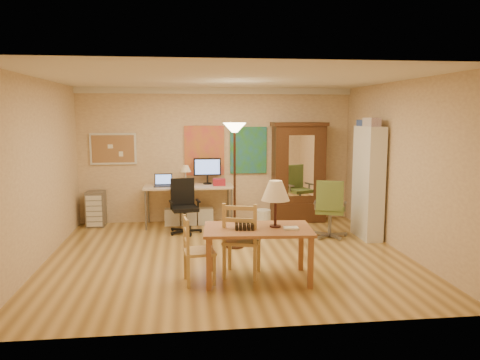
{
  "coord_description": "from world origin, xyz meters",
  "views": [
    {
      "loc": [
        -0.66,
        -6.99,
        2.17
      ],
      "look_at": [
        0.22,
        0.3,
        1.14
      ],
      "focal_mm": 35.0,
      "sensor_mm": 36.0,
      "label": 1
    }
  ],
  "objects": [
    {
      "name": "dining_table",
      "position": [
        0.37,
        -1.07,
        0.83
      ],
      "size": [
        1.46,
        0.95,
        1.32
      ],
      "color": "brown",
      "rests_on": "floor"
    },
    {
      "name": "ladder_chair_back",
      "position": [
        0.09,
        -0.93,
        0.48
      ],
      "size": [
        0.58,
        0.57,
        1.03
      ],
      "color": "tan",
      "rests_on": "floor"
    },
    {
      "name": "computer_desk",
      "position": [
        -0.55,
        2.16,
        0.48
      ],
      "size": [
        1.74,
        0.76,
        1.31
      ],
      "color": "beige",
      "rests_on": "floor"
    },
    {
      "name": "office_chair_green",
      "position": [
        1.89,
        0.86,
        0.28
      ],
      "size": [
        0.64,
        0.64,
        1.05
      ],
      "color": "slate",
      "rests_on": "floor"
    },
    {
      "name": "wastebin",
      "position": [
        0.8,
        1.59,
        0.19
      ],
      "size": [
        0.31,
        0.31,
        0.38
      ],
      "primitive_type": "cylinder",
      "color": "silver",
      "rests_on": "floor"
    },
    {
      "name": "armoire",
      "position": [
        1.64,
        2.24,
        0.88
      ],
      "size": [
        1.1,
        0.52,
        2.02
      ],
      "color": "#33180E",
      "rests_on": "floor"
    },
    {
      "name": "crown_molding",
      "position": [
        0.0,
        2.46,
        2.64
      ],
      "size": [
        5.5,
        0.08,
        0.12
      ],
      "primitive_type": "cube",
      "color": "white",
      "rests_on": "floor"
    },
    {
      "name": "office_chair_black",
      "position": [
        -0.67,
        1.53,
        0.27
      ],
      "size": [
        0.61,
        0.61,
        1.0
      ],
      "color": "black",
      "rests_on": "floor"
    },
    {
      "name": "art_panel_left",
      "position": [
        -0.25,
        2.47,
        1.45
      ],
      "size": [
        0.8,
        0.04,
        1.0
      ],
      "primitive_type": "cube",
      "color": "gold",
      "rests_on": "floor"
    },
    {
      "name": "art_panel_right",
      "position": [
        0.65,
        2.47,
        1.45
      ],
      "size": [
        0.75,
        0.04,
        0.95
      ],
      "primitive_type": "cube",
      "color": "teal",
      "rests_on": "floor"
    },
    {
      "name": "floor",
      "position": [
        0.0,
        0.0,
        0.0
      ],
      "size": [
        5.5,
        5.5,
        0.0
      ],
      "primitive_type": "plane",
      "color": "olive",
      "rests_on": "ground"
    },
    {
      "name": "torchiere_lamp",
      "position": [
        0.15,
        0.48,
        1.64
      ],
      "size": [
        0.37,
        0.37,
        2.04
      ],
      "color": "#382016",
      "rests_on": "floor"
    },
    {
      "name": "ladder_chair_left",
      "position": [
        -0.51,
        -1.11,
        0.41
      ],
      "size": [
        0.43,
        0.45,
        0.88
      ],
      "color": "tan",
      "rests_on": "floor"
    },
    {
      "name": "corkboard",
      "position": [
        -2.05,
        2.47,
        1.5
      ],
      "size": [
        0.9,
        0.04,
        0.62
      ],
      "primitive_type": "cube",
      "color": "#B27C53",
      "rests_on": "floor"
    },
    {
      "name": "drawer_cart",
      "position": [
        -2.39,
        2.26,
        0.34
      ],
      "size": [
        0.34,
        0.41,
        0.68
      ],
      "color": "slate",
      "rests_on": "floor"
    },
    {
      "name": "bookshelf",
      "position": [
        2.55,
        0.81,
        0.98
      ],
      "size": [
        0.3,
        0.79,
        1.97
      ],
      "color": "white",
      "rests_on": "floor"
    }
  ]
}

